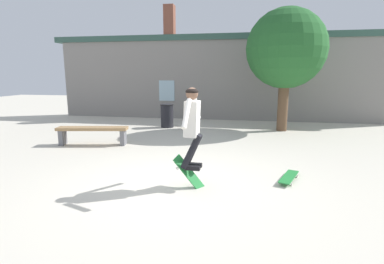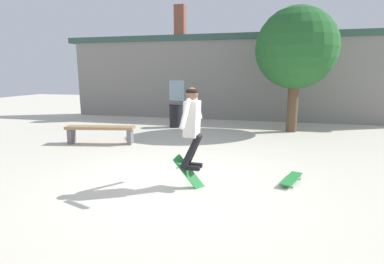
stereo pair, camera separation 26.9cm
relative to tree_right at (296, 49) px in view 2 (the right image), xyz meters
name	(u,v)px [view 2 (the right image)]	position (x,y,z in m)	size (l,w,h in m)	color
ground_plane	(177,184)	(-2.44, -5.81, -2.80)	(40.00, 40.00, 0.00)	beige
building_backdrop	(230,76)	(-2.46, 2.31, -0.91)	(15.32, 0.52, 4.88)	gray
tree_right	(296,49)	(0.00, 0.00, 0.00)	(2.69, 2.69, 4.17)	brown
park_bench	(100,131)	(-5.49, -3.25, -2.42)	(2.00, 0.73, 0.51)	#99754C
trash_bin	(176,115)	(-4.17, -0.12, -2.34)	(0.51, 0.51, 0.87)	black
skater	(192,121)	(-2.12, -5.90, -1.61)	(0.37, 1.21, 1.42)	silver
skateboard_flipping	(191,176)	(-2.14, -5.92, -2.59)	(0.60, 0.29, 0.78)	#237F38
skateboard_resting	(291,179)	(-0.38, -5.21, -2.73)	(0.48, 0.86, 0.08)	#237F38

